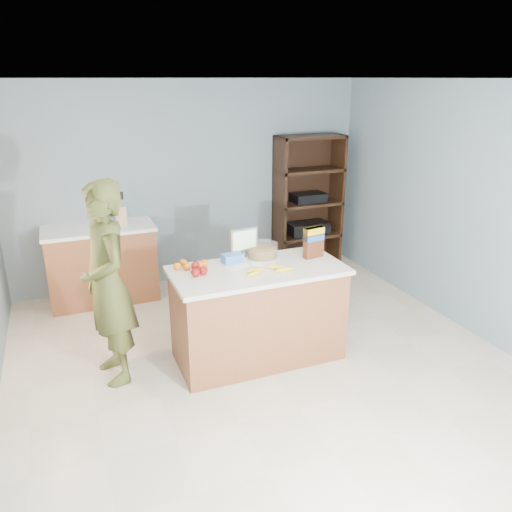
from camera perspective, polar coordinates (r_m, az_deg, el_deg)
name	(u,v)px	position (r m, az deg, el deg)	size (l,w,h in m)	color
floor	(271,372)	(4.62, 1.67, -13.15)	(4.50, 5.00, 0.02)	beige
walls	(273,192)	(3.97, 1.91, 7.28)	(4.52, 5.02, 2.51)	slate
counter_peninsula	(258,317)	(4.65, 0.23, -6.98)	(1.56, 0.76, 0.90)	brown
back_cabinet	(102,263)	(6.11, -17.18, -0.82)	(1.24, 0.62, 0.90)	brown
shelving_unit	(306,205)	(6.87, 5.78, 5.82)	(0.90, 0.40, 1.80)	black
person	(107,284)	(4.35, -16.61, -3.11)	(0.64, 0.42, 1.76)	#464B20
knife_block	(121,215)	(5.94, -15.20, 4.52)	(0.12, 0.10, 0.31)	tan
envelopes	(251,265)	(4.52, -0.53, -1.07)	(0.48, 0.17, 0.00)	white
bananas	(268,270)	(4.36, 1.35, -1.63)	(0.46, 0.18, 0.04)	yellow
apples	(198,270)	(4.35, -6.63, -1.56)	(0.15, 0.24, 0.08)	maroon
oranges	(190,265)	(4.48, -7.50, -0.99)	(0.31, 0.18, 0.07)	orange
blue_carton	(232,258)	(4.59, -2.75, -0.24)	(0.18, 0.12, 0.08)	blue
salad_bowl	(262,251)	(4.72, 0.70, 0.59)	(0.30, 0.30, 0.13)	#267219
tv	(244,241)	(4.69, -1.41, 1.75)	(0.28, 0.12, 0.28)	silver
cereal_box	(314,240)	(4.70, 6.61, 1.81)	(0.20, 0.10, 0.29)	#592B14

